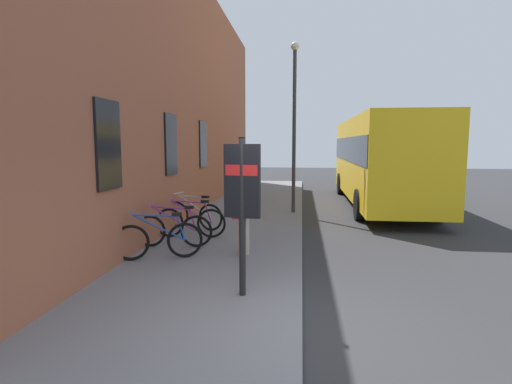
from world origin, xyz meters
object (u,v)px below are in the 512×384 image
Objects in this scene: bicycle_under_window at (191,222)px; pedestrian_near_bus at (244,208)px; city_bus at (380,156)px; transit_info_sign at (242,191)px; bicycle_by_door at (194,215)px; street_lamp at (294,114)px; bicycle_beside_lamp at (159,240)px; bicycle_far_end at (173,230)px.

bicycle_under_window is 1.08× the size of pedestrian_near_bus.
transit_info_sign is at bearing 159.36° from city_bus.
bicycle_by_door is 0.71× the size of transit_info_sign.
street_lamp is at bearing -40.48° from bicycle_by_door.
street_lamp reaches higher than city_bus.
bicycle_under_window is 1.04× the size of bicycle_by_door.
street_lamp is at bearing -4.56° from transit_info_sign.
pedestrian_near_bus is (-8.21, 4.20, -0.80)m from city_bus.
transit_info_sign is at bearing -131.72° from bicycle_beside_lamp.
bicycle_far_end is 1.91m from bicycle_by_door.
pedestrian_near_bus is at bearing -107.52° from bicycle_far_end.
bicycle_far_end is at bearing 172.23° from bicycle_under_window.
street_lamp is (-2.72, 3.30, 1.47)m from city_bus.
street_lamp reaches higher than bicycle_beside_lamp.
bicycle_far_end is 1.85m from pedestrian_near_bus.
bicycle_by_door is (1.91, 0.05, 0.00)m from bicycle_far_end.
pedestrian_near_bus reaches higher than bicycle_far_end.
pedestrian_near_bus is 6.01m from street_lamp.
bicycle_far_end is 6.29m from street_lamp.
street_lamp reaches higher than pedestrian_near_bus.
bicycle_far_end is 1.08× the size of pedestrian_near_bus.
bicycle_far_end is 1.00× the size of bicycle_under_window.
bicycle_beside_lamp and bicycle_by_door have the same top height.
bicycle_under_window is at bearing 46.10° from pedestrian_near_bus.
city_bus is (7.68, -5.87, 1.41)m from bicycle_far_end.
bicycle_beside_lamp is 10.54m from city_bus.
bicycle_far_end is at bearing -178.59° from bicycle_by_door.
bicycle_beside_lamp and bicycle_under_window have the same top height.
street_lamp is at bearing -27.32° from bicycle_far_end.
bicycle_far_end is at bearing 0.45° from bicycle_beside_lamp.
street_lamp is at bearing -31.24° from bicycle_under_window.
bicycle_by_door is at bearing 10.47° from bicycle_under_window.
street_lamp is (3.06, -2.61, 2.88)m from bicycle_by_door.
city_bus reaches higher than bicycle_by_door.
pedestrian_near_bus is (-0.52, -1.66, 0.61)m from bicycle_far_end.
bicycle_under_window is 0.97m from bicycle_by_door.
bicycle_far_end is (0.96, 0.01, 0.00)m from bicycle_beside_lamp.
transit_info_sign is (-4.60, -2.00, 1.21)m from bicycle_by_door.
pedestrian_near_bus is (2.17, 0.29, -0.60)m from transit_info_sign.
bicycle_beside_lamp is at bearing 104.75° from pedestrian_near_bus.
bicycle_by_door is 1.04× the size of pedestrian_near_bus.
bicycle_under_window is 5.51m from street_lamp.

